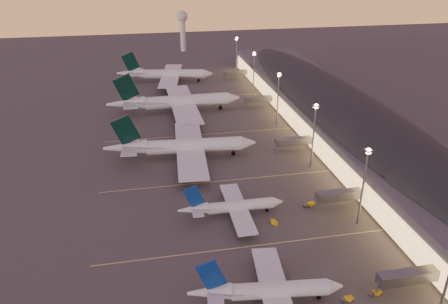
# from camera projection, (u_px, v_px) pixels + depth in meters

# --- Properties ---
(ground) EXTENTS (700.00, 700.00, 0.00)m
(ground) POSITION_uv_depth(u_px,v_px,m) (246.00, 236.00, 131.07)
(ground) COLOR #3C3A37
(airliner_narrow_south) EXTENTS (38.17, 34.30, 13.63)m
(airliner_narrow_south) POSITION_uv_depth(u_px,v_px,m) (266.00, 291.00, 105.38)
(airliner_narrow_south) COLOR silver
(airliner_narrow_south) RESTS_ON ground
(airliner_narrow_north) EXTENTS (34.33, 30.54, 12.31)m
(airliner_narrow_north) POSITION_uv_depth(u_px,v_px,m) (232.00, 207.00, 139.99)
(airliner_narrow_north) COLOR silver
(airliner_narrow_north) RESTS_ON ground
(airliner_wide_near) EXTENTS (61.98, 56.58, 19.83)m
(airliner_wide_near) POSITION_uv_depth(u_px,v_px,m) (181.00, 146.00, 177.61)
(airliner_wide_near) COLOR silver
(airliner_wide_near) RESTS_ON ground
(airliner_wide_mid) EXTENTS (69.18, 62.77, 22.20)m
(airliner_wide_mid) POSITION_uv_depth(u_px,v_px,m) (175.00, 102.00, 226.56)
(airliner_wide_mid) COLOR silver
(airliner_wide_mid) RESTS_ON ground
(airliner_wide_far) EXTENTS (61.04, 56.27, 19.57)m
(airliner_wide_far) POSITION_uv_depth(u_px,v_px,m) (165.00, 74.00, 278.53)
(airliner_wide_far) COLOR silver
(airliner_wide_far) RESTS_ON ground
(terminal_building) EXTENTS (56.35, 255.00, 17.46)m
(terminal_building) POSITION_uv_depth(u_px,v_px,m) (339.00, 113.00, 202.45)
(terminal_building) COLOR #46464A
(terminal_building) RESTS_ON ground
(light_masts) EXTENTS (2.20, 217.20, 25.90)m
(light_masts) POSITION_uv_depth(u_px,v_px,m) (292.00, 104.00, 187.56)
(light_masts) COLOR slate
(light_masts) RESTS_ON ground
(radar_tower) EXTENTS (9.00, 9.00, 32.50)m
(radar_tower) POSITION_uv_depth(u_px,v_px,m) (182.00, 24.00, 354.20)
(radar_tower) COLOR silver
(radar_tower) RESTS_ON ground
(lane_markings) EXTENTS (90.00, 180.36, 0.00)m
(lane_markings) POSITION_uv_depth(u_px,v_px,m) (221.00, 174.00, 166.56)
(lane_markings) COLOR #D8C659
(lane_markings) RESTS_ON ground
(baggage_tug_a) EXTENTS (3.21, 1.52, 0.94)m
(baggage_tug_a) POSITION_uv_depth(u_px,v_px,m) (347.00, 299.00, 107.13)
(baggage_tug_a) COLOR #EEAE0B
(baggage_tug_a) RESTS_ON ground
(baggage_tug_b) EXTENTS (3.45, 1.91, 0.97)m
(baggage_tug_b) POSITION_uv_depth(u_px,v_px,m) (375.00, 293.00, 108.95)
(baggage_tug_b) COLOR #EEAE0B
(baggage_tug_b) RESTS_ON ground
(baggage_tug_c) EXTENTS (4.19, 2.47, 1.17)m
(baggage_tug_c) POSITION_uv_depth(u_px,v_px,m) (310.00, 205.00, 146.10)
(baggage_tug_c) COLOR #EEAE0B
(baggage_tug_c) RESTS_ON ground
(baggage_tug_d) EXTENTS (2.17, 3.74, 1.05)m
(baggage_tug_d) POSITION_uv_depth(u_px,v_px,m) (273.00, 222.00, 137.07)
(baggage_tug_d) COLOR #EEAE0B
(baggage_tug_d) RESTS_ON ground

